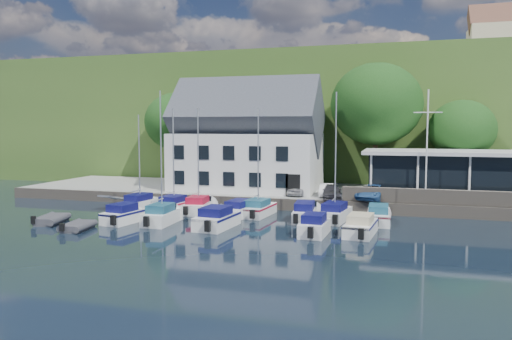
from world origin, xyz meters
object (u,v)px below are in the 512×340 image
object	(u,v)px
boat_r1_0	(139,160)
boat_r2_3	(315,224)
flagpole	(427,147)
boat_r2_1	(161,162)
boat_r1_4	(258,164)
boat_r1_2	(198,161)
car_white	(326,190)
boat_r2_4	(361,224)
harbor_building	(247,145)
boat_r1_6	(335,163)
boat_r1_3	(240,208)
dinghy_0	(52,218)
car_blue	(373,192)
car_silver	(300,188)
dinghy_1	(78,225)
club_pavilion	(440,174)
boat_r2_0	(124,213)
boat_r1_7	(379,214)
boat_r1_5	(305,211)
boat_r2_2	(217,217)

from	to	relation	value
boat_r1_0	boat_r2_3	world-z (taller)	boat_r1_0
flagpole	boat_r2_1	xyz separation A→B (m)	(-18.94, -9.34, -0.99)
boat_r1_0	boat_r1_4	distance (m)	10.64
boat_r1_2	boat_r1_4	world-z (taller)	boat_r1_2
car_white	boat_r2_3	distance (m)	11.71
boat_r2_4	boat_r1_4	bearing A→B (deg)	154.79
harbor_building	boat_r1_6	world-z (taller)	harbor_building
boat_r1_3	dinghy_0	world-z (taller)	boat_r1_3
boat_r2_1	harbor_building	bearing A→B (deg)	77.97
car_blue	boat_r1_0	distance (m)	20.21
boat_r2_4	dinghy_0	size ratio (longest dim) A/B	1.74
dinghy_0	boat_r1_6	bearing A→B (deg)	5.12
car_silver	boat_r1_3	world-z (taller)	car_silver
boat_r1_4	dinghy_1	world-z (taller)	boat_r1_4
club_pavilion	boat_r2_0	xyz separation A→B (m)	(-23.24, -13.78, -2.31)
harbor_building	boat_r2_3	world-z (taller)	harbor_building
boat_r1_6	boat_r2_1	world-z (taller)	boat_r2_1
boat_r1_2	dinghy_0	size ratio (longest dim) A/B	2.62
car_blue	boat_r1_7	xyz separation A→B (m)	(0.70, -5.21, -0.99)
car_white	car_blue	xyz separation A→B (m)	(4.11, -1.01, 0.14)
boat_r1_2	boat_r1_7	world-z (taller)	boat_r1_2
harbor_building	club_pavilion	world-z (taller)	harbor_building
car_blue	boat_r1_7	bearing A→B (deg)	-68.08
car_blue	boat_r2_1	xyz separation A→B (m)	(-14.74, -9.97, 2.90)
car_white	boat_r1_3	world-z (taller)	car_white
flagpole	boat_r1_5	xyz separation A→B (m)	(-8.98, -4.95, -4.86)
boat_r1_3	car_silver	bearing A→B (deg)	68.50
boat_r1_3	dinghy_1	xyz separation A→B (m)	(-9.24, -8.15, -0.33)
boat_r2_4	boat_r1_2	bearing A→B (deg)	165.70
boat_r2_3	dinghy_1	size ratio (longest dim) A/B	1.63
car_silver	boat_r2_1	distance (m)	14.01
boat_r1_2	boat_r1_5	distance (m)	9.86
dinghy_1	boat_r1_3	bearing A→B (deg)	32.92
car_silver	boat_r1_6	size ratio (longest dim) A/B	0.42
club_pavilion	boat_r1_2	distance (m)	21.23
boat_r1_6	boat_r2_3	world-z (taller)	boat_r1_6
boat_r2_2	car_white	bearing A→B (deg)	66.06
boat_r1_3	boat_r2_2	xyz separation A→B (m)	(-0.14, -4.77, 0.10)
boat_r2_3	flagpole	bearing A→B (deg)	55.47
boat_r1_5	car_white	bearing A→B (deg)	78.81
boat_r1_0	dinghy_0	xyz separation A→B (m)	(-3.33, -7.27, -3.94)
boat_r1_7	boat_r2_1	xyz separation A→B (m)	(-15.45, -4.75, 3.89)
car_silver	flagpole	world-z (taller)	flagpole
flagpole	boat_r1_7	xyz separation A→B (m)	(-3.49, -4.58, -4.88)
car_blue	boat_r1_3	xyz separation A→B (m)	(-10.14, -5.51, -1.01)
car_silver	flagpole	xyz separation A→B (m)	(10.73, -1.62, 3.96)
boat_r2_1	car_white	bearing A→B (deg)	43.42
boat_r1_2	boat_r1_3	size ratio (longest dim) A/B	1.39
harbor_building	boat_r2_2	world-z (taller)	harbor_building
boat_r2_0	boat_r2_3	distance (m)	14.44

